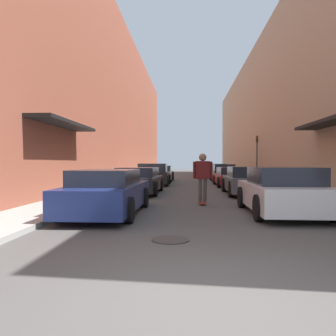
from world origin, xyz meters
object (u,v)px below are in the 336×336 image
(parked_car_right_1, at_px, (247,181))
(skateboarder, at_px, (203,173))
(parked_car_right_4, at_px, (216,171))
(parked_car_right_5, at_px, (212,170))
(traffic_light, at_px, (257,153))
(parked_car_right_0, at_px, (282,191))
(parked_car_right_3, at_px, (223,173))
(parked_car_left_3, at_px, (160,173))
(parked_car_left_2, at_px, (153,175))
(manhole_cover, at_px, (171,240))
(parked_car_left_0, at_px, (108,192))
(parked_car_left_1, at_px, (139,181))
(parked_car_right_2, at_px, (232,177))

(parked_car_right_1, relative_size, skateboarder, 2.50)
(parked_car_right_4, distance_m, parked_car_right_5, 5.16)
(parked_car_right_5, bearing_deg, traffic_light, -76.64)
(parked_car_right_0, height_order, parked_car_right_3, parked_car_right_3)
(skateboarder, bearing_deg, parked_car_left_3, 100.62)
(parked_car_left_2, bearing_deg, parked_car_left_3, 90.08)
(parked_car_left_2, height_order, traffic_light, traffic_light)
(manhole_cover, bearing_deg, parked_car_left_2, 97.33)
(parked_car_right_3, height_order, parked_car_right_5, parked_car_right_3)
(parked_car_right_4, xyz_separation_m, traffic_light, (2.52, -5.80, 1.55))
(parked_car_right_3, bearing_deg, skateboarder, -98.91)
(parked_car_left_0, xyz_separation_m, manhole_cover, (1.91, -2.97, -0.60))
(parked_car_left_3, relative_size, parked_car_right_3, 1.09)
(manhole_cover, height_order, traffic_light, traffic_light)
(parked_car_right_1, bearing_deg, parked_car_left_1, 177.81)
(parked_car_left_0, bearing_deg, parked_car_left_1, 90.70)
(parked_car_left_0, bearing_deg, parked_car_left_3, 90.00)
(parked_car_left_0, height_order, parked_car_right_3, parked_car_right_3)
(parked_car_right_1, xyz_separation_m, parked_car_right_3, (0.07, 10.47, 0.02))
(parked_car_left_1, bearing_deg, parked_car_left_3, 89.60)
(parked_car_right_0, xyz_separation_m, parked_car_right_2, (0.07, 11.03, -0.07))
(parked_car_left_2, bearing_deg, parked_car_right_0, -67.24)
(parked_car_left_2, distance_m, parked_car_right_3, 6.73)
(parked_car_left_3, relative_size, parked_car_right_0, 1.04)
(parked_car_left_0, relative_size, parked_car_right_4, 1.12)
(parked_car_right_3, relative_size, skateboarder, 2.25)
(skateboarder, bearing_deg, manhole_cover, -98.88)
(parked_car_left_0, relative_size, parked_car_right_0, 1.11)
(parked_car_right_2, distance_m, parked_car_right_4, 10.42)
(parked_car_right_4, xyz_separation_m, parked_car_right_5, (-0.08, 5.16, -0.03))
(parked_car_left_3, bearing_deg, traffic_light, -7.18)
(parked_car_left_2, bearing_deg, manhole_cover, -82.67)
(parked_car_left_3, relative_size, manhole_cover, 6.13)
(parked_car_right_4, bearing_deg, parked_car_right_0, -90.04)
(parked_car_left_0, xyz_separation_m, parked_car_right_1, (4.88, 5.96, 0.01))
(parked_car_left_2, distance_m, parked_car_right_1, 7.65)
(parked_car_left_1, bearing_deg, parked_car_right_4, 72.40)
(parked_car_right_3, bearing_deg, parked_car_right_4, 90.85)
(parked_car_left_0, bearing_deg, traffic_light, 65.12)
(parked_car_right_3, distance_m, skateboarder, 14.32)
(parked_car_left_1, bearing_deg, manhole_cover, -77.70)
(parked_car_left_3, height_order, parked_car_right_1, parked_car_right_1)
(parked_car_left_1, distance_m, parked_car_left_2, 5.71)
(parked_car_left_1, height_order, parked_car_right_1, parked_car_right_1)
(parked_car_right_1, xyz_separation_m, traffic_light, (2.51, 9.99, 1.58))
(manhole_cover, bearing_deg, traffic_light, 73.84)
(parked_car_right_5, height_order, traffic_light, traffic_light)
(parked_car_right_1, relative_size, manhole_cover, 6.27)
(parked_car_left_3, xyz_separation_m, manhole_cover, (1.91, -19.85, -0.60))
(parked_car_right_5, bearing_deg, parked_car_left_3, -115.53)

